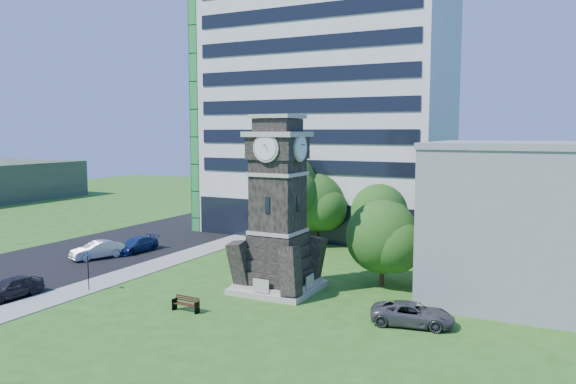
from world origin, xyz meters
The scene contains 16 objects.
ground centered at (0.00, 0.00, 0.00)m, with size 160.00×160.00×0.00m, color #2B5A19.
sidewalk centered at (-9.50, 5.00, 0.03)m, with size 3.00×70.00×0.06m, color gray.
street centered at (-18.00, 5.00, 0.01)m, with size 14.00×80.00×0.02m, color black.
clock_tower centered at (3.00, 2.00, 5.28)m, with size 5.40×5.40×12.22m.
office_tall centered at (-3.20, 25.84, 14.22)m, with size 26.20×15.11×28.60m.
office_low centered at (19.97, 8.00, 5.21)m, with size 15.20×12.20×10.40m.
car_street_south centered at (-12.00, -7.77, 0.72)m, with size 1.70×4.22×1.44m, color black.
car_street_mid centered at (-15.75, 3.60, 0.75)m, with size 1.59×4.56×1.50m, color #B5B8BD.
car_street_north centered at (-14.56, 7.15, 0.67)m, with size 1.88×4.63×1.34m, color navy.
car_east_lot centered at (13.25, -0.90, 0.66)m, with size 2.18×4.72×1.31m, color #49494E.
park_bench centered at (0.10, -4.72, 0.50)m, with size 1.82×0.49×0.94m.
street_sign centered at (-8.71, -4.16, 1.71)m, with size 0.66×0.07×2.74m.
tree_nw centered at (-4.17, 16.82, 5.49)m, with size 7.56×6.87×9.15m.
tree_nc centered at (-1.19, 18.30, 3.95)m, with size 6.30×5.73×6.97m.
tree_ne centered at (6.26, 14.96, 3.90)m, with size 5.46×4.96×6.55m.
tree_east centered at (9.26, 6.30, 3.46)m, with size 5.79×5.27×6.24m.
Camera 1 is at (20.92, -32.03, 11.08)m, focal length 35.00 mm.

